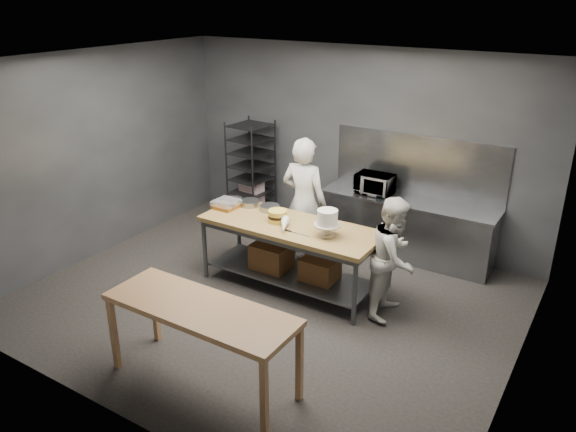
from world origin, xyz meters
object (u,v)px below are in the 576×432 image
(chef_behind, at_px, (304,202))
(chef_right, at_px, (394,257))
(work_table, at_px, (291,248))
(layer_cake, at_px, (277,216))
(speed_rack, at_px, (251,173))
(near_counter, at_px, (200,314))
(microwave, at_px, (375,184))
(frosted_cake_stand, at_px, (327,220))

(chef_behind, bearing_deg, chef_right, 157.48)
(work_table, bearing_deg, chef_right, 4.23)
(chef_behind, xyz_separation_m, layer_cake, (0.03, -0.74, 0.06))
(speed_rack, distance_m, chef_behind, 1.82)
(layer_cake, bearing_deg, speed_rack, 134.19)
(near_counter, bearing_deg, work_table, 98.12)
(chef_right, relative_size, microwave, 2.81)
(chef_behind, relative_size, microwave, 3.48)
(chef_behind, bearing_deg, frosted_cake_stand, 133.29)
(work_table, height_order, near_counter, work_table)
(near_counter, bearing_deg, chef_behind, 100.45)
(work_table, height_order, layer_cake, layer_cake)
(chef_right, bearing_deg, microwave, 28.93)
(work_table, xyz_separation_m, chef_right, (1.40, 0.10, 0.19))
(layer_cake, bearing_deg, microwave, 70.77)
(speed_rack, bearing_deg, microwave, 2.07)
(speed_rack, xyz_separation_m, layer_cake, (1.61, -1.65, 0.14))
(work_table, relative_size, layer_cake, 9.65)
(microwave, height_order, frosted_cake_stand, frosted_cake_stand)
(work_table, bearing_deg, frosted_cake_stand, -8.13)
(chef_right, bearing_deg, speed_rack, 61.93)
(work_table, xyz_separation_m, near_counter, (0.31, -2.17, 0.24))
(near_counter, height_order, microwave, microwave)
(work_table, height_order, frosted_cake_stand, frosted_cake_stand)
(speed_rack, height_order, layer_cake, speed_rack)
(near_counter, relative_size, chef_right, 1.31)
(chef_behind, bearing_deg, near_counter, 98.71)
(work_table, bearing_deg, near_counter, -81.88)
(work_table, relative_size, speed_rack, 1.37)
(work_table, distance_m, microwave, 1.82)
(work_table, relative_size, frosted_cake_stand, 6.98)
(chef_right, bearing_deg, frosted_cake_stand, 100.27)
(speed_rack, height_order, microwave, speed_rack)
(chef_right, distance_m, microwave, 1.90)
(work_table, distance_m, frosted_cake_stand, 0.82)
(microwave, xyz_separation_m, layer_cake, (-0.60, -1.73, -0.05))
(frosted_cake_stand, bearing_deg, work_table, 171.87)
(near_counter, relative_size, frosted_cake_stand, 5.81)
(speed_rack, bearing_deg, chef_behind, -30.05)
(speed_rack, distance_m, frosted_cake_stand, 2.94)
(work_table, distance_m, speed_rack, 2.44)
(speed_rack, height_order, frosted_cake_stand, speed_rack)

